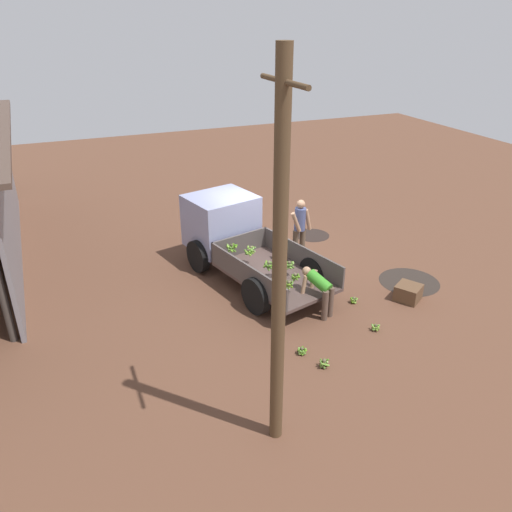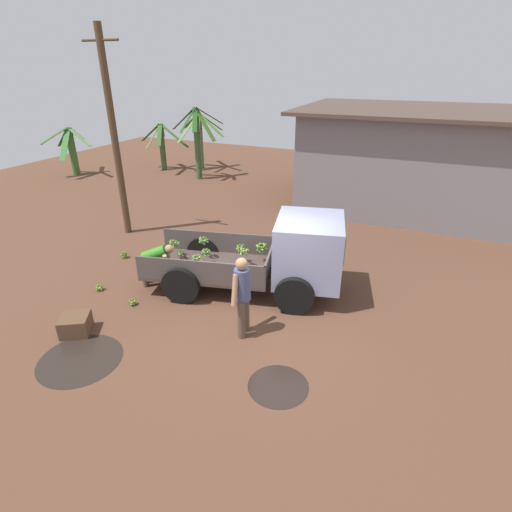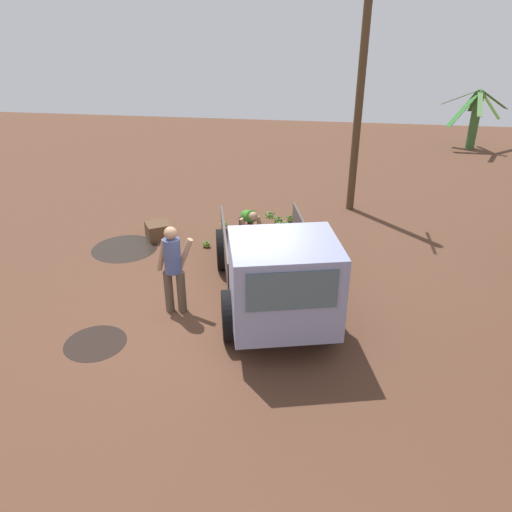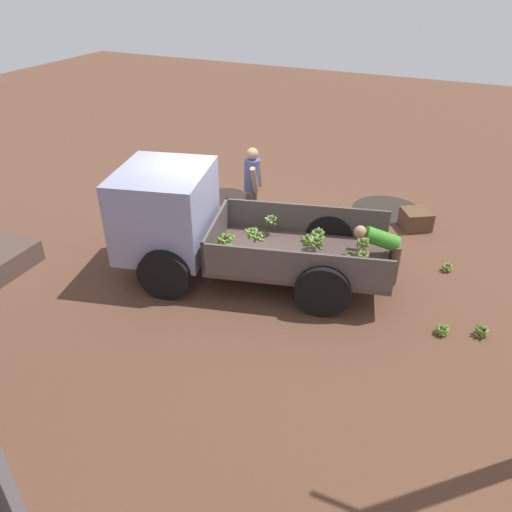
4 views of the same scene
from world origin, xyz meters
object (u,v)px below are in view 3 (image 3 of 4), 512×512
(banana_bunch_on_ground_2, at_px, (206,244))
(banana_bunch_on_ground_3, at_px, (290,218))
(person_foreground_visitor, at_px, (173,266))
(wooden_crate_0, at_px, (158,231))
(utility_pole, at_px, (360,97))
(person_worker_loading, at_px, (249,222))
(banana_bunch_on_ground_1, at_px, (224,225))
(banana_bunch_on_ground_0, at_px, (297,227))
(cargo_truck, at_px, (279,277))

(banana_bunch_on_ground_2, relative_size, banana_bunch_on_ground_3, 0.81)
(person_foreground_visitor, bearing_deg, banana_bunch_on_ground_3, -27.33)
(banana_bunch_on_ground_2, xyz_separation_m, wooden_crate_0, (-0.36, -1.32, 0.11))
(utility_pole, distance_m, wooden_crate_0, 6.27)
(utility_pole, distance_m, person_foreground_visitor, 7.17)
(utility_pole, distance_m, banana_bunch_on_ground_2, 5.58)
(person_worker_loading, relative_size, banana_bunch_on_ground_1, 4.99)
(person_worker_loading, bearing_deg, banana_bunch_on_ground_0, 115.14)
(person_foreground_visitor, bearing_deg, utility_pole, -36.30)
(banana_bunch_on_ground_1, bearing_deg, wooden_crate_0, -61.18)
(utility_pole, height_order, person_worker_loading, utility_pole)
(utility_pole, relative_size, banana_bunch_on_ground_2, 32.31)
(person_worker_loading, xyz_separation_m, banana_bunch_on_ground_0, (-1.25, 1.07, -0.59))
(utility_pole, height_order, banana_bunch_on_ground_2, utility_pole)
(person_worker_loading, xyz_separation_m, banana_bunch_on_ground_1, (-1.10, -0.85, -0.60))
(banana_bunch_on_ground_0, xyz_separation_m, banana_bunch_on_ground_3, (-0.55, -0.21, 0.02))
(banana_bunch_on_ground_3, bearing_deg, cargo_truck, 2.14)
(banana_bunch_on_ground_3, bearing_deg, wooden_crate_0, -64.64)
(banana_bunch_on_ground_2, relative_size, wooden_crate_0, 0.34)
(wooden_crate_0, bearing_deg, utility_pole, 119.73)
(utility_pole, distance_m, banana_bunch_on_ground_3, 3.62)
(cargo_truck, xyz_separation_m, person_foreground_visitor, (-0.21, -1.98, -0.04))
(utility_pole, height_order, banana_bunch_on_ground_1, utility_pole)
(banana_bunch_on_ground_0, bearing_deg, utility_pole, 141.81)
(person_foreground_visitor, height_order, person_worker_loading, person_foreground_visitor)
(utility_pole, xyz_separation_m, banana_bunch_on_ground_3, (1.23, -1.62, -3.00))
(banana_bunch_on_ground_1, height_order, banana_bunch_on_ground_3, banana_bunch_on_ground_3)
(person_worker_loading, height_order, banana_bunch_on_ground_3, person_worker_loading)
(utility_pole, relative_size, wooden_crate_0, 10.87)
(utility_pole, relative_size, person_foreground_visitor, 3.50)
(cargo_truck, bearing_deg, utility_pole, 152.52)
(utility_pole, distance_m, person_worker_loading, 4.60)
(person_foreground_visitor, xyz_separation_m, banana_bunch_on_ground_2, (-2.81, -0.08, -0.88))
(person_worker_loading, distance_m, banana_bunch_on_ground_3, 2.07)
(utility_pole, bearing_deg, banana_bunch_on_ground_2, -48.32)
(banana_bunch_on_ground_0, bearing_deg, cargo_truck, -0.41)
(person_foreground_visitor, relative_size, banana_bunch_on_ground_1, 7.97)
(cargo_truck, bearing_deg, banana_bunch_on_ground_0, 165.25)
(utility_pole, distance_m, banana_bunch_on_ground_1, 4.88)
(utility_pole, bearing_deg, cargo_truck, -13.14)
(banana_bunch_on_ground_0, distance_m, banana_bunch_on_ground_3, 0.59)
(person_foreground_visitor, distance_m, wooden_crate_0, 3.56)
(person_foreground_visitor, distance_m, banana_bunch_on_ground_0, 4.69)
(utility_pole, xyz_separation_m, banana_bunch_on_ground_0, (1.78, -1.40, -3.02))
(utility_pole, xyz_separation_m, wooden_crate_0, (2.75, -4.82, -2.91))
(utility_pole, height_order, banana_bunch_on_ground_0, utility_pole)
(person_worker_loading, xyz_separation_m, banana_bunch_on_ground_3, (-1.80, 0.85, -0.58))
(banana_bunch_on_ground_0, relative_size, banana_bunch_on_ground_3, 0.88)
(banana_bunch_on_ground_3, bearing_deg, banana_bunch_on_ground_0, 21.29)
(person_foreground_visitor, distance_m, banana_bunch_on_ground_2, 2.95)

